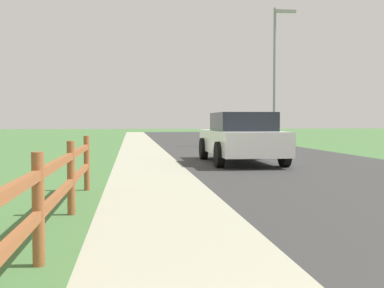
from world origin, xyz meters
TOP-DOWN VIEW (x-y plane):
  - ground_plane at (0.00, 25.00)m, footprint 120.00×120.00m
  - road_asphalt at (3.50, 27.00)m, footprint 7.00×66.00m
  - curb_concrete at (-3.00, 27.00)m, footprint 6.00×66.00m
  - grass_verge at (-4.50, 27.00)m, footprint 5.00×66.00m
  - rail_fence at (-2.32, 4.96)m, footprint 0.11×9.90m
  - parked_suv_white at (1.91, 15.53)m, footprint 2.11×4.96m
  - street_lamp at (5.99, 25.42)m, footprint 1.17×0.20m

SIDE VIEW (x-z plane):
  - ground_plane at x=0.00m, z-range 0.00..0.00m
  - road_asphalt at x=3.50m, z-range 0.00..0.01m
  - curb_concrete at x=-3.00m, z-range 0.00..0.01m
  - grass_verge at x=-4.50m, z-range 0.00..0.01m
  - rail_fence at x=-2.32m, z-range 0.09..1.12m
  - parked_suv_white at x=1.91m, z-range 0.01..1.57m
  - street_lamp at x=5.99m, z-range 0.62..7.73m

